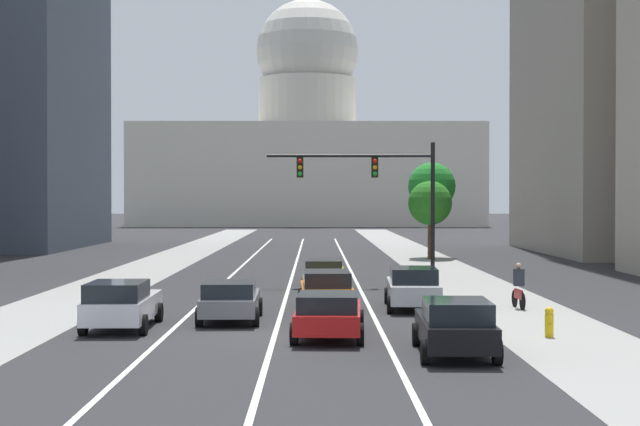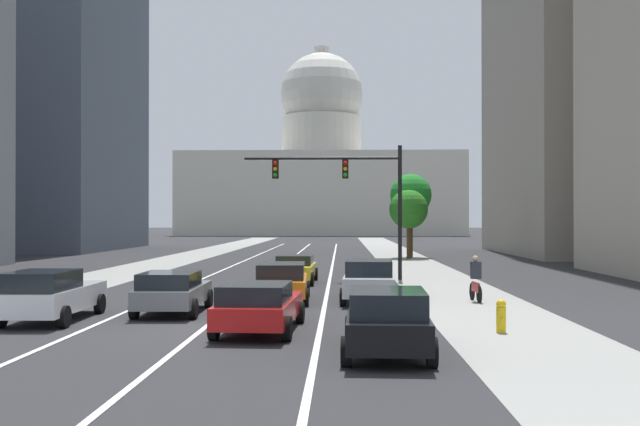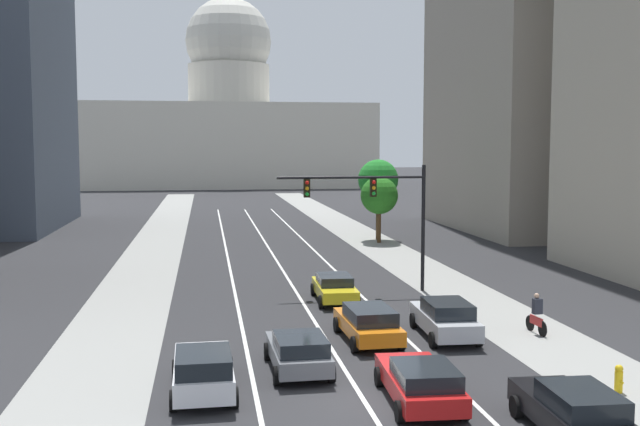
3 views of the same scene
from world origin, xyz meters
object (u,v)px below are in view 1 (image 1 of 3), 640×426
fire_hydrant (549,322)px  street_tree_near_right (432,187)px  car_orange (326,289)px  cyclist (519,286)px  car_black (455,326)px  traffic_signal_mast (381,184)px  car_yellow (324,274)px  capitol_building (307,150)px  car_gray (230,300)px  street_tree_far_right (430,203)px  car_white (121,304)px  car_red (329,314)px  car_silver (413,287)px

fire_hydrant → street_tree_near_right: 39.21m
car_orange → cyclist: bearing=-90.9°
car_black → traffic_signal_mast: bearing=3.5°
car_yellow → capitol_building: bearing=2.2°
car_gray → street_tree_far_right: street_tree_far_right is taller
street_tree_far_right → street_tree_near_right: street_tree_near_right is taller
car_white → car_gray: bearing=-61.1°
car_red → fire_hydrant: (6.55, 0.08, -0.26)m
car_silver → traffic_signal_mast: bearing=5.9°
car_yellow → fire_hydrant: size_ratio=5.20×
car_white → car_orange: bearing=-51.1°
car_red → car_gray: (-3.25, 3.79, 0.01)m
car_red → fire_hydrant: 6.55m
car_gray → street_tree_far_right: bearing=-19.1°
car_white → traffic_signal_mast: bearing=-32.0°
car_yellow → street_tree_far_right: size_ratio=0.88×
street_tree_far_right → car_yellow: bearing=-108.9°
car_silver → traffic_signal_mast: traffic_signal_mast is taller
car_gray → car_yellow: bearing=-17.1°
car_black → car_orange: bearing=19.1°
car_orange → street_tree_near_right: bearing=-15.8°
car_red → street_tree_near_right: street_tree_near_right is taller
car_orange → car_silver: car_silver is taller
car_red → cyclist: cyclist is taller
car_white → street_tree_far_right: street_tree_far_right is taller
car_black → fire_hydrant: bearing=-42.9°
car_white → car_black: bearing=-118.6°
car_silver → street_tree_near_right: street_tree_near_right is taller
car_silver → car_yellow: (-3.26, 7.71, -0.10)m
cyclist → street_tree_far_right: size_ratio=0.32×
car_white → car_silver: 11.27m
car_orange → cyclist: size_ratio=2.78×
car_red → car_silver: car_silver is taller
car_orange → car_white: car_white is taller
car_gray → cyclist: 11.11m
capitol_building → street_tree_far_right: size_ratio=10.00×
car_orange → car_black: bearing=-164.8°
car_black → car_silver: 10.72m
street_tree_far_right → cyclist: bearing=-90.5°
traffic_signal_mast → car_red: bearing=-98.9°
car_white → car_silver: bearing=-61.2°
car_black → car_white: (-9.78, 5.13, 0.02)m
car_black → traffic_signal_mast: (-0.55, 20.44, 4.03)m
capitol_building → fire_hydrant: (8.17, -123.36, -11.44)m
traffic_signal_mast → cyclist: 11.44m
car_red → cyclist: size_ratio=2.82×
car_orange → street_tree_near_right: (7.81, 31.64, 4.23)m
car_white → cyclist: bearing=-68.9°
capitol_building → fire_hydrant: 124.16m
car_silver → car_gray: bearing=122.3°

